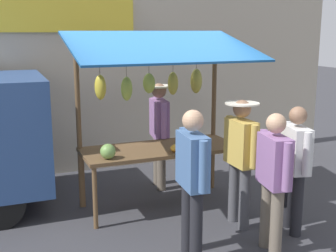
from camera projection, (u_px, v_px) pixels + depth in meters
name	position (u px, v px, depth m)	size (l,w,h in m)	color
ground_plane	(160.00, 206.00, 6.45)	(40.00, 40.00, 0.00)	#38383D
street_backdrop	(113.00, 75.00, 8.05)	(9.00, 0.30, 3.40)	#B2A893
market_stall	(159.00, 100.00, 6.15)	(2.50, 1.46, 2.50)	brown
vendor_with_sunhat	(159.00, 126.00, 7.02)	(0.44, 0.71, 1.70)	#726656
shopper_in_striped_shirt	(192.00, 174.00, 4.78)	(0.26, 0.71, 1.69)	#232328
shopper_with_shopping_bag	(273.00, 174.00, 4.92)	(0.30, 0.69, 1.62)	#726656
shopper_with_ponytail	(240.00, 153.00, 5.62)	(0.43, 0.71, 1.66)	#4C4C51
shopper_in_grey_tee	(295.00, 161.00, 5.45)	(0.33, 0.67, 1.61)	#232328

